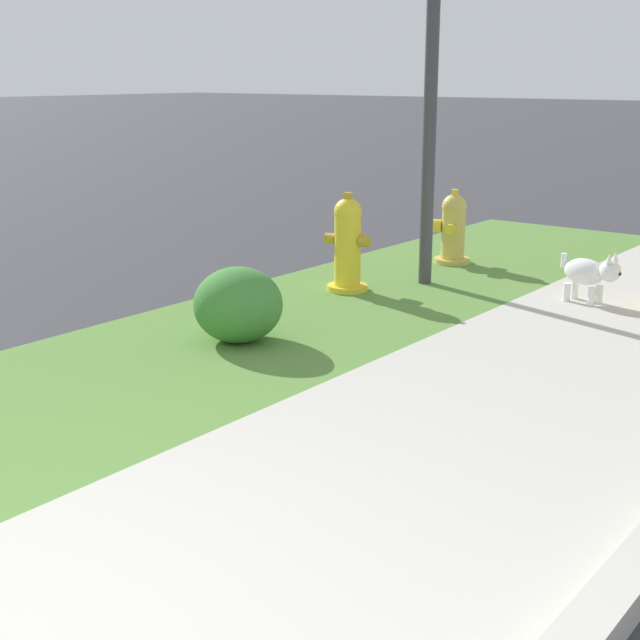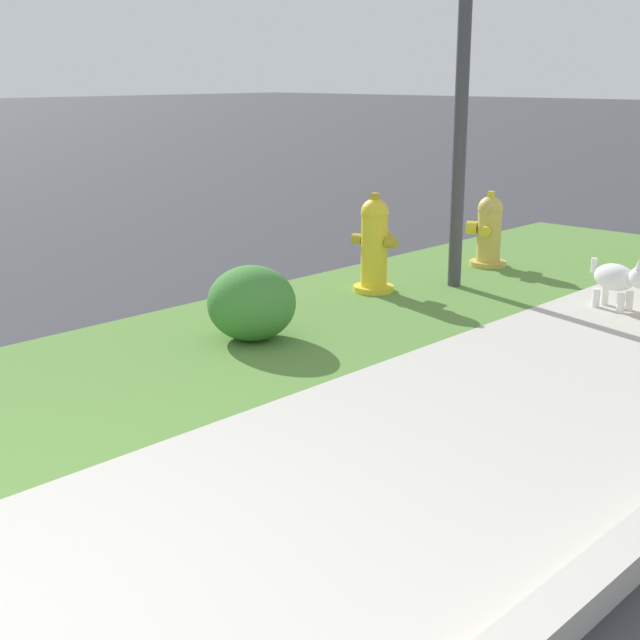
{
  "view_description": "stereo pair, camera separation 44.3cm",
  "coord_description": "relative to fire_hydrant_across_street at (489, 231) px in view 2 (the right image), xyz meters",
  "views": [
    {
      "loc": [
        -0.87,
        -1.93,
        1.73
      ],
      "look_at": [
        2.93,
        1.02,
        0.4
      ],
      "focal_mm": 50.0,
      "sensor_mm": 36.0,
      "label": 1
    },
    {
      "loc": [
        -0.59,
        -2.26,
        1.73
      ],
      "look_at": [
        2.93,
        1.02,
        0.4
      ],
      "focal_mm": 50.0,
      "sensor_mm": 36.0,
      "label": 2
    }
  ],
  "objects": [
    {
      "name": "shrub_bush_near_lamp",
      "position": [
        -3.11,
        -0.15,
        -0.08
      ],
      "size": [
        0.6,
        0.6,
        0.51
      ],
      "color": "#3D7F33",
      "rests_on": "ground"
    },
    {
      "name": "fire_hydrant_across_street",
      "position": [
        0.0,
        0.0,
        0.0
      ],
      "size": [
        0.41,
        0.39,
        0.7
      ],
      "rotation": [
        0.0,
        0.0,
        0.36
      ],
      "color": "gold",
      "rests_on": "ground"
    },
    {
      "name": "small_white_dog",
      "position": [
        -0.72,
        -1.62,
        -0.08
      ],
      "size": [
        0.25,
        0.51,
        0.43
      ],
      "rotation": [
        0.0,
        0.0,
        4.56
      ],
      "color": "white",
      "rests_on": "ground"
    },
    {
      "name": "fire_hydrant_mid_block",
      "position": [
        -1.49,
        0.13,
        0.06
      ],
      "size": [
        0.38,
        0.41,
        0.81
      ],
      "rotation": [
        0.0,
        0.0,
        4.9
      ],
      "color": "yellow",
      "rests_on": "ground"
    }
  ]
}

